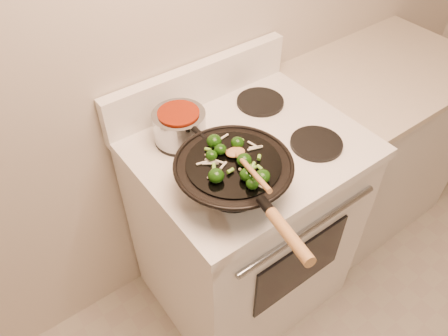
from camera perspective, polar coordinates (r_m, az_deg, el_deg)
stove at (r=1.84m, az=2.55°, el=-7.16°), size 0.78×0.67×1.08m
counter_unit at (r=2.30m, az=17.77°, el=2.61°), size 0.88×0.62×0.91m
wok at (r=1.29m, az=1.31°, el=-0.95°), size 0.35×0.58×0.18m
stirfry at (r=1.24m, az=1.63°, el=0.66°), size 0.22×0.25×0.04m
wooden_spoon at (r=1.22m, az=2.65°, el=0.74°), size 0.11×0.26×0.09m
saucepan at (r=1.49m, az=-5.80°, el=5.58°), size 0.18×0.29×0.11m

